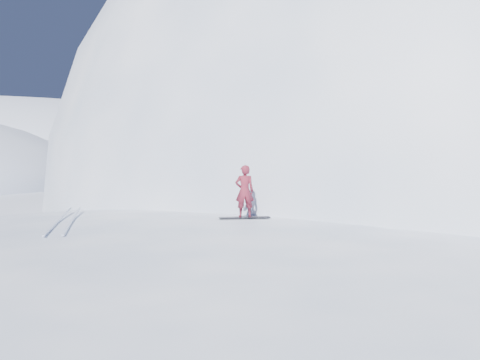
{
  "coord_description": "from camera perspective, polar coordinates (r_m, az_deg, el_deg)",
  "views": [
    {
      "loc": [
        0.97,
        -10.22,
        4.29
      ],
      "look_at": [
        3.05,
        4.73,
        3.5
      ],
      "focal_mm": 35.0,
      "sensor_mm": 36.0,
      "label": 1
    }
  ],
  "objects": [
    {
      "name": "wind_bumps",
      "position": [
        13.15,
        -14.75,
        -16.14
      ],
      "size": [
        16.0,
        14.4,
        1.0
      ],
      "color": "white",
      "rests_on": "ground"
    },
    {
      "name": "snowboarder",
      "position": [
        14.14,
        0.56,
        -1.37
      ],
      "size": [
        0.59,
        0.39,
        1.58
      ],
      "primitive_type": "imported",
      "rotation": [
        0.0,
        0.0,
        3.17
      ],
      "color": "maroon",
      "rests_on": "snowboard"
    },
    {
      "name": "ground",
      "position": [
        11.12,
        -13.09,
        -19.77
      ],
      "size": [
        400.0,
        400.0,
        0.0
      ],
      "primitive_type": "plane",
      "color": "white",
      "rests_on": "ground"
    },
    {
      "name": "summit_peak",
      "position": [
        42.1,
        22.12,
        -3.07
      ],
      "size": [
        60.0,
        56.0,
        56.0
      ],
      "primitive_type": "ellipsoid",
      "color": "white",
      "rests_on": "ground"
    },
    {
      "name": "peak_shoulder",
      "position": [
        31.83,
        8.66,
        -4.78
      ],
      "size": [
        28.0,
        24.0,
        18.0
      ],
      "primitive_type": "ellipsoid",
      "color": "white",
      "rests_on": "ground"
    },
    {
      "name": "near_ridge",
      "position": [
        13.9,
        -7.68,
        -15.01
      ],
      "size": [
        36.0,
        28.0,
        4.8
      ],
      "primitive_type": "ellipsoid",
      "color": "white",
      "rests_on": "ground"
    },
    {
      "name": "board_tracks",
      "position": [
        14.9,
        -20.4,
        -4.4
      ],
      "size": [
        1.15,
        5.97,
        0.04
      ],
      "color": "silver",
      "rests_on": "ground"
    },
    {
      "name": "far_ridge_c",
      "position": [
        127.08,
        -26.74,
        0.74
      ],
      "size": [
        140.0,
        90.0,
        36.0
      ],
      "primitive_type": "ellipsoid",
      "color": "white",
      "rests_on": "ground"
    },
    {
      "name": "snowboard",
      "position": [
        14.22,
        0.56,
        -4.59
      ],
      "size": [
        1.56,
        0.34,
        0.03
      ],
      "primitive_type": "cube",
      "rotation": [
        0.0,
        0.0,
        0.03
      ],
      "color": "black",
      "rests_on": "near_ridge"
    }
  ]
}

